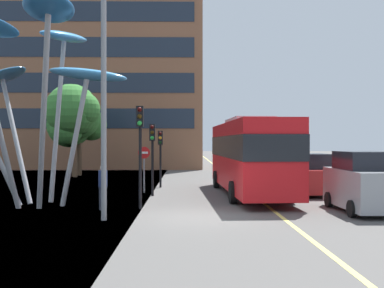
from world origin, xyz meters
name	(u,v)px	position (x,y,z in m)	size (l,w,h in m)	color
ground	(180,218)	(-0.63, 0.00, -0.05)	(120.00, 240.00, 0.10)	#54514F
red_bus	(249,153)	(2.64, 6.62, 2.05)	(3.00, 11.67, 3.75)	red
leaf_sculpture	(23,58)	(-6.96, 2.71, 5.95)	(8.81, 9.48, 7.84)	#9EA0A5
traffic_light_kerb_near	(140,135)	(-2.21, 1.86, 2.86)	(0.28, 0.42, 3.97)	black
traffic_light_kerb_far	(152,144)	(-2.04, 6.21, 2.51)	(0.28, 0.42, 3.45)	black
traffic_light_island_mid	(160,146)	(-1.88, 10.35, 2.35)	(0.28, 0.42, 3.23)	black
car_parked_near	(364,183)	(6.16, 1.05, 1.06)	(2.05, 4.11, 2.24)	gray
car_parked_mid	(310,175)	(5.73, 6.84, 0.95)	(1.92, 4.15, 2.02)	maroon
car_parked_far	(292,166)	(6.21, 12.85, 1.07)	(1.94, 4.20, 2.29)	maroon
street_lamp	(115,68)	(-2.81, -0.63, 5.05)	(1.68, 0.44, 7.96)	gray
tree_pavement_near	(74,121)	(-9.25, 20.62, 4.25)	(4.54, 3.93, 6.74)	brown
tree_pavement_far	(75,114)	(-8.72, 18.60, 4.67)	(4.10, 4.62, 6.90)	brown
pedestrian	(103,187)	(-3.63, 1.80, 0.86)	(0.34, 0.34, 1.72)	#2D3342
no_entry_sign	(144,162)	(-2.56, 7.61, 1.58)	(0.60, 0.12, 2.35)	gray
backdrop_building	(79,57)	(-11.67, 32.72, 11.60)	(25.66, 11.40, 23.20)	brown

